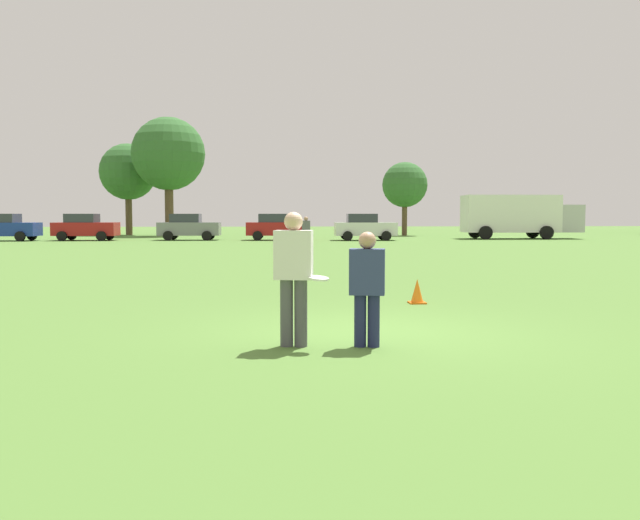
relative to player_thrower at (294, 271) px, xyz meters
The scene contains 15 objects.
ground_plane 1.82m from the player_thrower, 38.95° to the left, with size 183.07×183.07×0.00m, color #517A33.
player_thrower is the anchor object (origin of this frame).
player_defender 0.97m from the player_thrower, ahead, with size 0.50×0.35×1.51m.
frisbee 0.36m from the player_thrower, 27.91° to the right, with size 0.27×0.27×0.08m.
traffic_cone 4.85m from the player_thrower, 57.50° to the left, with size 0.32×0.32×0.48m.
parked_car_mid_left 41.48m from the player_thrower, 115.45° to the left, with size 4.26×2.34×1.82m.
parked_car_center 39.83m from the player_thrower, 108.55° to the left, with size 4.26×2.34×1.82m.
parked_car_mid_right 38.26m from the player_thrower, 98.56° to the left, with size 4.26×2.34×1.82m.
parked_car_near_right 37.35m from the player_thrower, 89.47° to the left, with size 4.26×2.34×1.82m.
parked_car_far_right 37.02m from the player_thrower, 80.06° to the left, with size 4.26×2.34×1.82m.
box_truck 42.73m from the player_thrower, 64.90° to the left, with size 8.58×3.22×3.18m.
bystander_sideline_watcher 27.04m from the player_thrower, 86.21° to the left, with size 0.44×0.52×1.65m.
tree_west_maple 52.32m from the player_thrower, 103.68° to the left, with size 4.90×4.90×7.96m.
tree_center_elm 48.64m from the player_thrower, 100.01° to the left, with size 6.05×6.05×9.83m.
tree_east_birch 48.54m from the player_thrower, 76.39° to the left, with size 3.83×3.83×6.22m.
Camera 1 is at (-1.54, -9.55, 1.72)m, focal length 37.20 mm.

